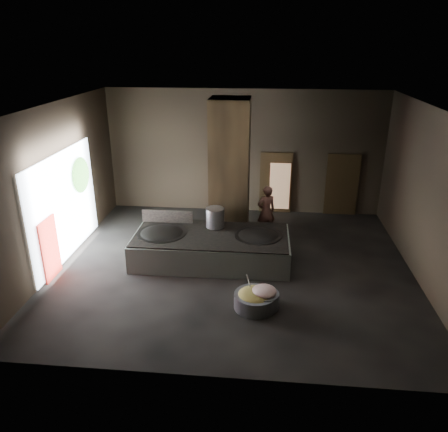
# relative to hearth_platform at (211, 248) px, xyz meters

# --- Properties ---
(floor) EXTENTS (10.00, 9.00, 0.10)m
(floor) POSITION_rel_hearth_platform_xyz_m (0.69, -0.32, -0.44)
(floor) COLOR black
(floor) RESTS_ON ground
(ceiling) EXTENTS (10.00, 9.00, 0.10)m
(ceiling) POSITION_rel_hearth_platform_xyz_m (0.69, -0.32, 4.16)
(ceiling) COLOR black
(ceiling) RESTS_ON back_wall
(back_wall) EXTENTS (10.00, 0.10, 4.50)m
(back_wall) POSITION_rel_hearth_platform_xyz_m (0.69, 4.23, 1.86)
(back_wall) COLOR black
(back_wall) RESTS_ON ground
(front_wall) EXTENTS (10.00, 0.10, 4.50)m
(front_wall) POSITION_rel_hearth_platform_xyz_m (0.69, -4.87, 1.86)
(front_wall) COLOR black
(front_wall) RESTS_ON ground
(left_wall) EXTENTS (0.10, 9.00, 4.50)m
(left_wall) POSITION_rel_hearth_platform_xyz_m (-4.36, -0.32, 1.86)
(left_wall) COLOR black
(left_wall) RESTS_ON ground
(right_wall) EXTENTS (0.10, 9.00, 4.50)m
(right_wall) POSITION_rel_hearth_platform_xyz_m (5.74, -0.32, 1.86)
(right_wall) COLOR black
(right_wall) RESTS_ON ground
(pillar) EXTENTS (1.20, 1.20, 4.50)m
(pillar) POSITION_rel_hearth_platform_xyz_m (0.39, 1.58, 1.86)
(pillar) COLOR black
(pillar) RESTS_ON ground
(hearth_platform) EXTENTS (4.53, 2.20, 0.78)m
(hearth_platform) POSITION_rel_hearth_platform_xyz_m (0.00, 0.00, 0.00)
(hearth_platform) COLOR #A1B3A2
(hearth_platform) RESTS_ON ground
(platform_cap) EXTENTS (4.41, 2.11, 0.03)m
(platform_cap) POSITION_rel_hearth_platform_xyz_m (-0.00, 0.00, 0.42)
(platform_cap) COLOR black
(platform_cap) RESTS_ON hearth_platform
(wok_left) EXTENTS (1.42, 1.42, 0.39)m
(wok_left) POSITION_rel_hearth_platform_xyz_m (-1.45, -0.05, 0.36)
(wok_left) COLOR black
(wok_left) RESTS_ON hearth_platform
(wok_left_rim) EXTENTS (1.45, 1.45, 0.05)m
(wok_left_rim) POSITION_rel_hearth_platform_xyz_m (-1.45, -0.05, 0.43)
(wok_left_rim) COLOR black
(wok_left_rim) RESTS_ON hearth_platform
(wok_right) EXTENTS (1.32, 1.32, 0.37)m
(wok_right) POSITION_rel_hearth_platform_xyz_m (1.35, 0.05, 0.36)
(wok_right) COLOR black
(wok_right) RESTS_ON hearth_platform
(wok_right_rim) EXTENTS (1.35, 1.35, 0.05)m
(wok_right_rim) POSITION_rel_hearth_platform_xyz_m (1.35, 0.05, 0.43)
(wok_right_rim) COLOR black
(wok_right_rim) RESTS_ON hearth_platform
(stock_pot) EXTENTS (0.55, 0.55, 0.59)m
(stock_pot) POSITION_rel_hearth_platform_xyz_m (0.05, 0.55, 0.74)
(stock_pot) COLOR #AEB0B6
(stock_pot) RESTS_ON hearth_platform
(splash_guard) EXTENTS (1.57, 0.07, 0.39)m
(splash_guard) POSITION_rel_hearth_platform_xyz_m (-1.45, 0.75, 0.64)
(splash_guard) COLOR black
(splash_guard) RESTS_ON hearth_platform
(cook) EXTENTS (0.74, 0.63, 1.72)m
(cook) POSITION_rel_hearth_platform_xyz_m (1.57, 1.90, 0.47)
(cook) COLOR brown
(cook) RESTS_ON ground
(veg_basin) EXTENTS (1.09, 1.09, 0.38)m
(veg_basin) POSITION_rel_hearth_platform_xyz_m (1.36, -2.37, -0.20)
(veg_basin) COLOR slate
(veg_basin) RESTS_ON ground
(veg_fill) EXTENTS (0.84, 0.84, 0.26)m
(veg_fill) POSITION_rel_hearth_platform_xyz_m (1.36, -2.37, -0.04)
(veg_fill) COLOR olive
(veg_fill) RESTS_ON veg_basin
(ladle) EXTENTS (0.18, 0.39, 0.73)m
(ladle) POSITION_rel_hearth_platform_xyz_m (1.21, -2.22, 0.16)
(ladle) COLOR #AEB0B6
(ladle) RESTS_ON veg_basin
(meat_basin) EXTENTS (0.80, 0.80, 0.40)m
(meat_basin) POSITION_rel_hearth_platform_xyz_m (1.58, -2.34, -0.19)
(meat_basin) COLOR slate
(meat_basin) RESTS_ON ground
(meat_fill) EXTENTS (0.60, 0.60, 0.23)m
(meat_fill) POSITION_rel_hearth_platform_xyz_m (1.58, -2.34, 0.06)
(meat_fill) COLOR #BA716F
(meat_fill) RESTS_ON meat_basin
(doorway_near) EXTENTS (1.18, 0.08, 2.38)m
(doorway_near) POSITION_rel_hearth_platform_xyz_m (1.89, 4.13, 0.71)
(doorway_near) COLOR black
(doorway_near) RESTS_ON ground
(doorway_near_glow) EXTENTS (0.74, 0.04, 1.75)m
(doorway_near_glow) POSITION_rel_hearth_platform_xyz_m (2.04, 4.00, 0.66)
(doorway_near_glow) COLOR #8C6647
(doorway_near_glow) RESTS_ON ground
(doorway_far) EXTENTS (1.18, 0.08, 2.38)m
(doorway_far) POSITION_rel_hearth_platform_xyz_m (4.29, 4.13, 0.71)
(doorway_far) COLOR black
(doorway_far) RESTS_ON ground
(doorway_far_glow) EXTENTS (0.87, 0.04, 2.06)m
(doorway_far_glow) POSITION_rel_hearth_platform_xyz_m (4.24, 4.35, 0.66)
(doorway_far_glow) COLOR #8C6647
(doorway_far_glow) RESTS_ON ground
(left_opening) EXTENTS (0.04, 4.20, 3.10)m
(left_opening) POSITION_rel_hearth_platform_xyz_m (-4.26, -0.12, 1.21)
(left_opening) COLOR white
(left_opening) RESTS_ON ground
(pavilion_sliver) EXTENTS (0.05, 0.90, 1.70)m
(pavilion_sliver) POSITION_rel_hearth_platform_xyz_m (-4.19, -1.42, 0.46)
(pavilion_sliver) COLOR maroon
(pavilion_sliver) RESTS_ON ground
(tree_silhouette) EXTENTS (0.28, 1.10, 1.10)m
(tree_silhouette) POSITION_rel_hearth_platform_xyz_m (-4.16, 0.98, 1.81)
(tree_silhouette) COLOR #194714
(tree_silhouette) RESTS_ON left_opening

